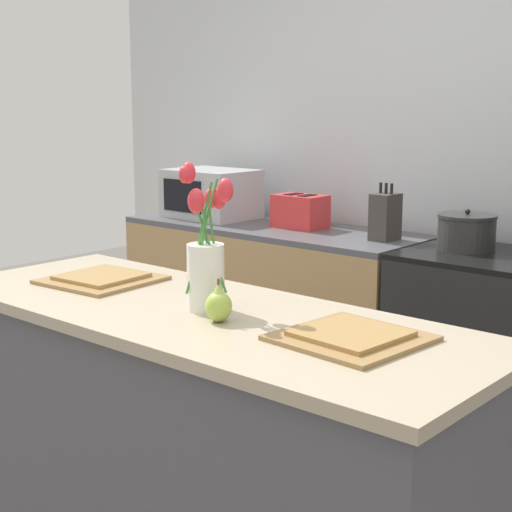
# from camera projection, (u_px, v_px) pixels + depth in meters

# --- Properties ---
(back_wall) EXTENTS (5.20, 0.08, 2.70)m
(back_wall) POSITION_uv_depth(u_px,v_px,m) (502.00, 142.00, 3.66)
(back_wall) COLOR silver
(back_wall) RESTS_ON ground_plane
(kitchen_island) EXTENTS (1.80, 0.66, 0.95)m
(kitchen_island) POSITION_uv_depth(u_px,v_px,m) (201.00, 462.00, 2.35)
(kitchen_island) COLOR #4C4C51
(kitchen_island) RESTS_ON ground_plane
(back_counter) EXTENTS (1.68, 0.60, 0.89)m
(back_counter) POSITION_uv_depth(u_px,v_px,m) (272.00, 307.00, 4.22)
(back_counter) COLOR tan
(back_counter) RESTS_ON ground_plane
(stove_range) EXTENTS (0.60, 0.61, 0.89)m
(stove_range) POSITION_uv_depth(u_px,v_px,m) (473.00, 352.00, 3.47)
(stove_range) COLOR black
(stove_range) RESTS_ON ground_plane
(flower_vase) EXTENTS (0.17, 0.14, 0.42)m
(flower_vase) POSITION_uv_depth(u_px,v_px,m) (206.00, 258.00, 2.22)
(flower_vase) COLOR silver
(flower_vase) RESTS_ON kitchen_island
(pear_figurine) EXTENTS (0.07, 0.07, 0.12)m
(pear_figurine) POSITION_uv_depth(u_px,v_px,m) (219.00, 305.00, 2.12)
(pear_figurine) COLOR #9EBC47
(pear_figurine) RESTS_ON kitchen_island
(plate_setting_left) EXTENTS (0.35, 0.35, 0.02)m
(plate_setting_left) POSITION_uv_depth(u_px,v_px,m) (102.00, 279.00, 2.60)
(plate_setting_left) COLOR olive
(plate_setting_left) RESTS_ON kitchen_island
(plate_setting_right) EXTENTS (0.35, 0.35, 0.02)m
(plate_setting_right) POSITION_uv_depth(u_px,v_px,m) (351.00, 336.00, 1.96)
(plate_setting_right) COLOR olive
(plate_setting_right) RESTS_ON kitchen_island
(toaster) EXTENTS (0.28, 0.18, 0.17)m
(toaster) POSITION_uv_depth(u_px,v_px,m) (300.00, 211.00, 4.05)
(toaster) COLOR red
(toaster) RESTS_ON back_counter
(cooking_pot) EXTENTS (0.26, 0.26, 0.18)m
(cooking_pot) POSITION_uv_depth(u_px,v_px,m) (467.00, 232.00, 3.45)
(cooking_pot) COLOR #2D2D2D
(cooking_pot) RESTS_ON stove_range
(microwave) EXTENTS (0.48, 0.37, 0.27)m
(microwave) POSITION_uv_depth(u_px,v_px,m) (211.00, 194.00, 4.40)
(microwave) COLOR #B7BABC
(microwave) RESTS_ON back_counter
(knife_block) EXTENTS (0.10, 0.14, 0.27)m
(knife_block) POSITION_uv_depth(u_px,v_px,m) (385.00, 217.00, 3.68)
(knife_block) COLOR #3D3833
(knife_block) RESTS_ON back_counter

